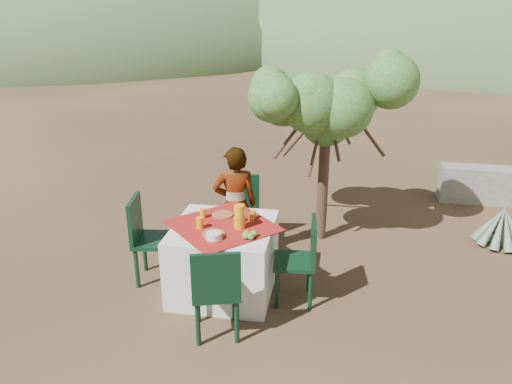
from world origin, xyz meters
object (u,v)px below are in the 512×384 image
chair_near (216,289)px  chair_left (147,235)px  table (224,258)px  juice_pitcher (239,217)px  chair_right (302,257)px  person (235,205)px  chair_far (242,208)px  agave (502,227)px  shrub_tree (332,112)px

chair_near → chair_left: 1.32m
table → juice_pitcher: 0.54m
chair_right → person: (-0.84, 0.73, 0.20)m
chair_far → person: size_ratio=0.64×
chair_left → juice_pitcher: size_ratio=3.91×
agave → chair_near: bearing=-141.7°
chair_left → table: bearing=-103.6°
chair_left → chair_right: size_ratio=1.08×
shrub_tree → juice_pitcher: (-0.83, -1.53, -0.76)m
chair_far → person: bearing=-96.9°
table → chair_left: bearing=174.8°
chair_far → juice_pitcher: 1.18m
chair_far → person: 0.44m
table → chair_right: bearing=-3.4°
chair_right → juice_pitcher: 0.75m
chair_left → shrub_tree: 2.60m
chair_right → shrub_tree: bearing=166.9°
chair_right → shrub_tree: shrub_tree is taller
chair_near → juice_pitcher: 0.85m
table → chair_left: chair_left is taller
chair_far → shrub_tree: 1.60m
chair_right → chair_far: bearing=-149.1°
table → chair_near: chair_near is taller
chair_near → shrub_tree: (0.89, 2.29, 1.13)m
table → shrub_tree: shrub_tree is taller
chair_right → person: person is taller
person → agave: 3.39m
person → agave: person is taller
person → agave: bearing=-179.8°
table → chair_left: (-0.86, 0.08, 0.16)m
chair_right → person: size_ratio=0.64×
chair_right → agave: chair_right is taller
table → chair_far: 1.08m
chair_far → chair_right: (0.84, -1.12, -0.00)m
chair_far → chair_near: size_ratio=0.97×
person → shrub_tree: bearing=-158.1°
chair_left → agave: chair_left is taller
person → agave: (3.22, 0.96, -0.46)m
shrub_tree → chair_left: bearing=-143.0°
chair_far → chair_near: (0.14, -1.87, 0.02)m
chair_left → person: 1.05m
chair_far → chair_near: 1.87m
chair_near → agave: (3.08, 2.44, -0.28)m
chair_left → person: person is taller
chair_right → agave: size_ratio=1.28×
chair_far → agave: chair_far is taller
agave → person: bearing=-163.4°
person → juice_pitcher: bearing=89.1°
shrub_tree → juice_pitcher: 1.90m
chair_far → chair_near: bearing=-92.6°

